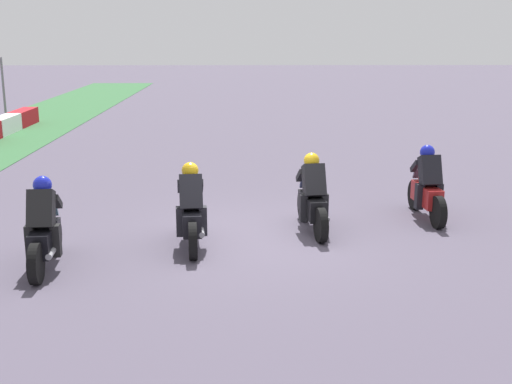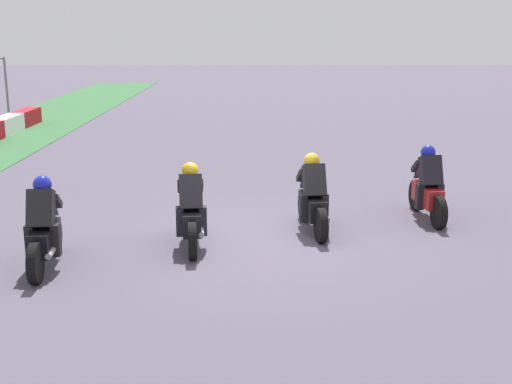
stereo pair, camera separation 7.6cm
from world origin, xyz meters
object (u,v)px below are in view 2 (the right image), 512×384
(rider_lane_b, at_px, (313,200))
(rider_lane_a, at_px, (428,189))
(rider_lane_c, at_px, (191,212))
(rider_lane_d, at_px, (44,231))

(rider_lane_b, bearing_deg, rider_lane_a, -78.76)
(rider_lane_b, bearing_deg, rider_lane_c, 103.87)
(rider_lane_b, xyz_separation_m, rider_lane_c, (-0.90, 2.24, 0.00))
(rider_lane_a, height_order, rider_lane_b, same)
(rider_lane_c, bearing_deg, rider_lane_a, -75.78)
(rider_lane_c, distance_m, rider_lane_d, 2.52)
(rider_lane_a, relative_size, rider_lane_c, 1.00)
(rider_lane_b, relative_size, rider_lane_c, 1.00)
(rider_lane_b, distance_m, rider_lane_c, 2.41)
(rider_lane_d, bearing_deg, rider_lane_a, -72.57)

